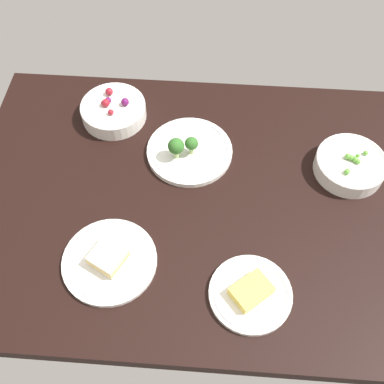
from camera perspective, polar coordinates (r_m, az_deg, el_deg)
dining_table at (r=115.59cm, az=0.00°, el=-1.10°), size 112.82×80.66×4.00cm
bowl_peas at (r=123.12cm, az=18.94°, el=3.20°), size 17.73×17.73×5.66cm
plate_broccoli at (r=120.67cm, az=-0.41°, el=5.17°), size 22.37×22.37×7.75cm
plate_cheese at (r=102.04cm, az=7.25°, el=-12.29°), size 18.04×18.04×3.82cm
plate_sandwich at (r=105.94cm, az=-10.18°, el=-8.29°), size 21.35×21.35×4.36cm
bowl_berries at (r=130.28cm, az=-9.67°, el=9.93°), size 17.79×17.79×6.41cm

